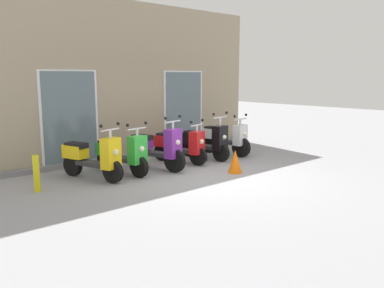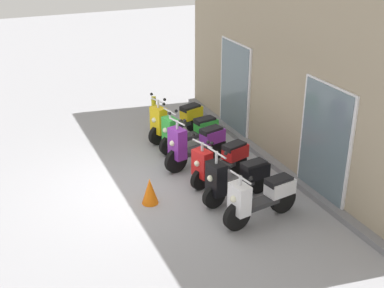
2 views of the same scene
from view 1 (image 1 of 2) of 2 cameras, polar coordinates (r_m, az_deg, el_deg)
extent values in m
plane|color=#939399|center=(8.78, 2.35, -4.58)|extent=(40.00, 40.00, 0.00)
cube|color=gray|center=(10.92, -9.00, 8.89)|extent=(8.43, 0.30, 4.06)
cube|color=slate|center=(10.91, -8.01, -1.52)|extent=(8.43, 0.20, 0.12)
cube|color=silver|center=(9.96, -16.93, 3.44)|extent=(1.45, 0.04, 2.30)
cube|color=slate|center=(9.94, -16.87, 3.43)|extent=(1.33, 0.02, 2.22)
cube|color=silver|center=(11.89, -1.22, 4.80)|extent=(1.45, 0.04, 2.30)
cube|color=slate|center=(11.87, -1.15, 4.79)|extent=(1.33, 0.02, 2.22)
cylinder|color=black|center=(8.33, -11.16, -3.87)|extent=(0.25, 0.48, 0.47)
cylinder|color=black|center=(9.13, -16.56, -2.89)|extent=(0.25, 0.48, 0.47)
cube|color=#2D2D30|center=(8.70, -14.01, -2.72)|extent=(0.46, 0.76, 0.09)
cube|color=yellow|center=(8.28, -11.44, -1.31)|extent=(0.43, 0.34, 0.63)
sphere|color=#F2EFCC|center=(8.18, -10.78, -1.13)|extent=(0.12, 0.12, 0.12)
cube|color=yellow|center=(9.00, -16.22, -1.02)|extent=(0.44, 0.59, 0.28)
cube|color=black|center=(8.95, -16.09, -0.16)|extent=(0.39, 0.54, 0.11)
cylinder|color=silver|center=(8.21, -11.54, 1.41)|extent=(0.06, 0.06, 0.21)
cylinder|color=silver|center=(8.20, -11.56, 1.98)|extent=(0.49, 0.18, 0.04)
sphere|color=black|center=(8.37, -10.43, 2.86)|extent=(0.07, 0.07, 0.07)
sphere|color=black|center=(8.01, -12.78, 2.48)|extent=(0.07, 0.07, 0.07)
cylinder|color=black|center=(8.70, -7.52, -3.21)|extent=(0.19, 0.48, 0.46)
cylinder|color=black|center=(9.52, -12.19, -2.22)|extent=(0.19, 0.48, 0.46)
cube|color=#2D2D30|center=(9.08, -9.98, -2.08)|extent=(0.37, 0.73, 0.09)
cube|color=green|center=(8.66, -7.75, -0.83)|extent=(0.41, 0.30, 0.60)
sphere|color=#F2EFCC|center=(8.56, -7.16, -0.67)|extent=(0.12, 0.12, 0.12)
cube|color=green|center=(9.39, -11.86, -0.72)|extent=(0.38, 0.56, 0.28)
cube|color=black|center=(9.34, -11.73, 0.10)|extent=(0.34, 0.52, 0.11)
cylinder|color=silver|center=(8.60, -7.81, 1.65)|extent=(0.06, 0.06, 0.19)
cylinder|color=silver|center=(8.59, -7.82, 2.15)|extent=(0.52, 0.12, 0.04)
sphere|color=black|center=(8.75, -6.60, 2.98)|extent=(0.07, 0.07, 0.07)
sphere|color=black|center=(8.40, -9.13, 2.64)|extent=(0.07, 0.07, 0.07)
cylinder|color=black|center=(9.05, -2.49, -2.39)|extent=(0.23, 0.55, 0.54)
cylinder|color=black|center=(9.74, -7.65, -1.61)|extent=(0.23, 0.55, 0.54)
cube|color=#2D2D30|center=(9.37, -5.18, -1.39)|extent=(0.41, 0.72, 0.09)
cube|color=purple|center=(9.00, -2.71, 0.06)|extent=(0.43, 0.32, 0.66)
sphere|color=#F2EFCC|center=(8.92, -2.05, 0.24)|extent=(0.12, 0.12, 0.12)
cube|color=purple|center=(9.62, -7.25, 0.16)|extent=(0.42, 0.58, 0.28)
cube|color=black|center=(9.57, -7.09, 0.97)|extent=(0.37, 0.53, 0.11)
cylinder|color=silver|center=(8.94, -2.73, 2.66)|extent=(0.06, 0.06, 0.20)
cylinder|color=silver|center=(8.93, -2.74, 3.19)|extent=(0.51, 0.16, 0.04)
sphere|color=black|center=(9.13, -1.76, 3.96)|extent=(0.07, 0.07, 0.07)
sphere|color=black|center=(8.72, -3.78, 3.68)|extent=(0.07, 0.07, 0.07)
cylinder|color=black|center=(9.75, 0.88, -1.78)|extent=(0.23, 0.46, 0.45)
cylinder|color=black|center=(10.32, -4.25, -1.17)|extent=(0.23, 0.46, 0.45)
cube|color=#2D2D30|center=(10.01, -1.76, -0.91)|extent=(0.44, 0.71, 0.09)
cube|color=red|center=(9.71, 0.68, 0.18)|extent=(0.43, 0.34, 0.55)
sphere|color=#F2EFCC|center=(9.64, 1.35, 0.35)|extent=(0.12, 0.12, 0.12)
cube|color=red|center=(10.21, -3.81, 0.46)|extent=(0.44, 0.59, 0.28)
cube|color=black|center=(10.16, -3.64, 1.22)|extent=(0.39, 0.54, 0.11)
cylinder|color=silver|center=(9.66, 0.69, 2.24)|extent=(0.06, 0.06, 0.19)
cylinder|color=silver|center=(9.65, 0.69, 2.69)|extent=(0.53, 0.19, 0.04)
sphere|color=black|center=(9.87, 1.49, 3.43)|extent=(0.07, 0.07, 0.07)
sphere|color=black|center=(9.41, -0.14, 3.12)|extent=(0.07, 0.07, 0.07)
cylinder|color=black|center=(10.21, 4.14, -1.25)|extent=(0.18, 0.47, 0.46)
cylinder|color=black|center=(10.85, -0.40, -0.58)|extent=(0.18, 0.47, 0.46)
cube|color=#2D2D30|center=(10.51, 1.80, -0.37)|extent=(0.35, 0.69, 0.09)
cube|color=black|center=(10.17, 3.99, 0.84)|extent=(0.41, 0.29, 0.62)
sphere|color=#F2EFCC|center=(10.09, 4.59, 0.99)|extent=(0.12, 0.12, 0.12)
cube|color=black|center=(10.74, 0.00, 0.85)|extent=(0.37, 0.56, 0.28)
cube|color=black|center=(10.70, 0.17, 1.57)|extent=(0.33, 0.51, 0.11)
cylinder|color=silver|center=(10.12, 4.01, 3.18)|extent=(0.06, 0.06, 0.25)
cylinder|color=silver|center=(10.11, 4.02, 3.78)|extent=(0.55, 0.12, 0.04)
sphere|color=black|center=(10.32, 4.93, 4.45)|extent=(0.07, 0.07, 0.07)
sphere|color=black|center=(9.87, 3.08, 4.23)|extent=(0.07, 0.07, 0.07)
cylinder|color=black|center=(10.83, 6.98, -0.48)|extent=(0.20, 0.54, 0.53)
cylinder|color=black|center=(11.42, 2.50, 0.11)|extent=(0.20, 0.54, 0.53)
cube|color=#2D2D30|center=(11.10, 4.69, 0.33)|extent=(0.36, 0.69, 0.09)
cube|color=white|center=(10.80, 6.84, 1.29)|extent=(0.41, 0.30, 0.55)
sphere|color=#F2EFCC|center=(10.72, 7.43, 1.43)|extent=(0.12, 0.12, 0.12)
cube|color=white|center=(11.32, 2.92, 1.52)|extent=(0.38, 0.56, 0.28)
cube|color=black|center=(11.27, 3.09, 2.20)|extent=(0.33, 0.51, 0.11)
cylinder|color=silver|center=(10.75, 6.88, 3.12)|extent=(0.06, 0.06, 0.19)
cylinder|color=silver|center=(10.75, 6.89, 3.51)|extent=(0.56, 0.12, 0.04)
sphere|color=black|center=(10.97, 7.68, 4.14)|extent=(0.07, 0.07, 0.07)
sphere|color=black|center=(10.50, 6.08, 3.93)|extent=(0.07, 0.07, 0.07)
cylinder|color=yellow|center=(8.08, -21.19, -3.92)|extent=(0.12, 0.12, 0.70)
cone|color=orange|center=(9.06, 6.13, -2.48)|extent=(0.32, 0.32, 0.52)
camera|label=2|loc=(15.28, 37.15, 18.75)|focal=47.87mm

